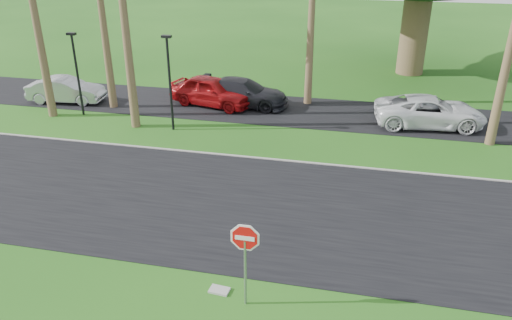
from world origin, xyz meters
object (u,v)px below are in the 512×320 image
Objects in this scene: car_dark at (243,93)px; car_red at (212,91)px; stop_sign_near at (245,248)px; car_silver at (66,90)px; car_minivan at (430,112)px.

car_red is at bearing 106.31° from car_dark.
stop_sign_near reaches higher than car_silver.
car_silver is 10.10m from car_dark.
car_silver is (-13.98, 14.19, -1.07)m from stop_sign_near.
car_silver is 8.39m from car_red.
car_dark is (9.97, 1.62, 0.04)m from car_silver.
car_minivan is at bearing -79.55° from car_red.
stop_sign_near is 0.61× the size of car_silver.
car_dark is (1.68, 0.34, -0.08)m from car_red.
stop_sign_near reaches higher than car_dark.
stop_sign_near reaches higher than car_minivan.
car_minivan is at bearing -90.87° from car_dark.
car_red is 0.94× the size of car_dark.
car_red reaches higher than car_dark.
car_silver is 0.83× the size of car_dark.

